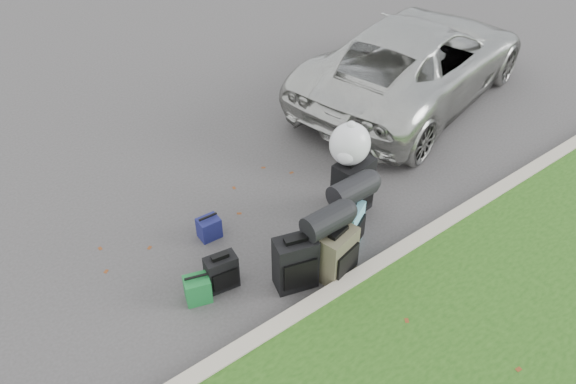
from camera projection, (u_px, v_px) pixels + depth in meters
ground at (305, 232)px, 6.80m from camera, size 120.00×120.00×0.00m
curb at (362, 277)px, 6.14m from camera, size 120.00×0.18×0.15m
suv at (416, 60)px, 9.01m from camera, size 5.14×3.28×1.32m
suitcase_small_black at (222, 272)px, 6.00m from camera, size 0.37×0.24×0.43m
suitcase_large_black_left at (295, 263)px, 5.96m from camera, size 0.50×0.39×0.64m
suitcase_olive at (336, 254)px, 6.08m from camera, size 0.50×0.37×0.61m
suitcase_teal at (349, 227)px, 6.46m from camera, size 0.46×0.39×0.56m
suitcase_large_black_right at (353, 187)px, 6.88m from camera, size 0.54×0.37×0.76m
tote_green at (198, 289)px, 5.90m from camera, size 0.32×0.29×0.30m
tote_navy at (209, 228)px, 6.66m from camera, size 0.26×0.21×0.27m
duffel_left at (327, 221)px, 5.83m from camera, size 0.53×0.28×0.28m
duffel_right at (352, 190)px, 6.30m from camera, size 0.54×0.31×0.30m
trash_bag at (350, 144)px, 6.51m from camera, size 0.50×0.50×0.50m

